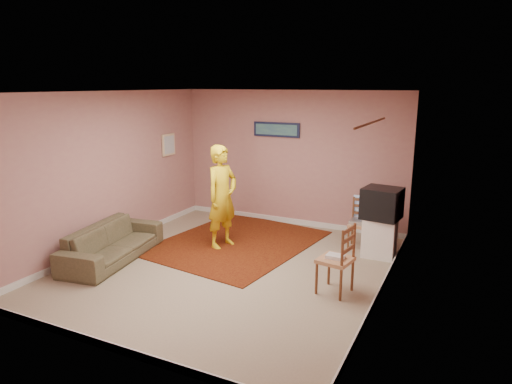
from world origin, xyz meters
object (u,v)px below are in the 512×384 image
at_px(crt_tv, 382,203).
at_px(person, 222,197).
at_px(chair_b, 336,251).
at_px(sofa, 112,243).
at_px(chair_a, 361,219).
at_px(tv_cabinet, 380,237).

distance_m(crt_tv, person, 2.59).
relative_size(chair_b, sofa, 0.27).
xyz_separation_m(sofa, person, (1.25, 1.29, 0.59)).
distance_m(crt_tv, chair_a, 0.56).
bearing_deg(chair_b, person, -102.89).
bearing_deg(crt_tv, chair_a, 156.21).
xyz_separation_m(chair_b, person, (-2.22, 0.90, 0.29)).
height_order(crt_tv, chair_a, crt_tv).
height_order(chair_a, chair_b, chair_b).
height_order(chair_b, sofa, chair_b).
xyz_separation_m(tv_cabinet, chair_b, (-0.27, -1.60, 0.26)).
bearing_deg(person, chair_a, -52.50).
height_order(chair_b, person, person).
relative_size(chair_a, sofa, 0.24).
relative_size(chair_a, chair_b, 0.89).
distance_m(tv_cabinet, sofa, 4.25).
xyz_separation_m(crt_tv, chair_a, (-0.36, 0.22, -0.36)).
bearing_deg(tv_cabinet, chair_b, -99.63).
distance_m(chair_b, person, 2.42).
height_order(chair_a, sofa, chair_a).
bearing_deg(crt_tv, person, -156.83).
bearing_deg(crt_tv, sofa, -144.52).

